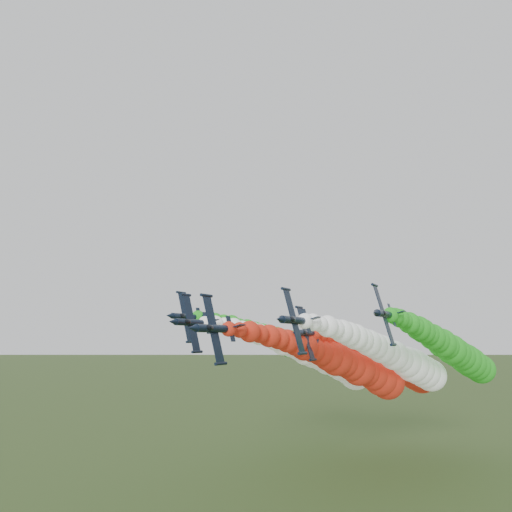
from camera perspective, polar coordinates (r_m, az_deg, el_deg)
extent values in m
cylinder|color=black|center=(79.07, -4.70, -8.27)|extent=(1.54, 10.26, 1.54)
cone|color=black|center=(74.10, -7.30, -8.15)|extent=(1.40, 2.05, 1.40)
cone|color=black|center=(83.78, -2.56, -8.35)|extent=(1.40, 1.03, 1.40)
ellipsoid|color=black|center=(76.93, -5.36, -8.14)|extent=(0.91, 2.14, 1.08)
cube|color=black|center=(78.97, -4.89, -8.30)|extent=(3.01, 2.17, 10.60)
cylinder|color=black|center=(80.04, -5.70, -4.51)|extent=(0.62, 2.97, 0.62)
cylinder|color=black|center=(78.26, -4.05, -12.17)|extent=(0.62, 2.97, 0.62)
cube|color=black|center=(82.06, -2.26, -8.09)|extent=(2.57, 1.71, 0.84)
cube|color=black|center=(82.63, -2.92, -8.30)|extent=(1.25, 1.25, 4.21)
sphere|color=#B12314|center=(82.42, -3.15, -8.33)|extent=(2.53, 2.53, 2.53)
sphere|color=#B12314|center=(85.31, -1.91, -8.45)|extent=(2.67, 2.67, 2.67)
sphere|color=#B12314|center=(88.21, -0.73, -8.63)|extent=(3.81, 3.81, 3.81)
sphere|color=#B12314|center=(91.11, 0.40, -8.86)|extent=(3.41, 3.41, 3.41)
sphere|color=#B12314|center=(94.03, 1.49, -9.11)|extent=(4.24, 4.24, 4.24)
sphere|color=#B12314|center=(96.96, 2.55, -9.38)|extent=(4.20, 4.20, 4.20)
sphere|color=#B12314|center=(99.90, 3.57, -9.67)|extent=(4.57, 4.57, 4.57)
sphere|color=#B12314|center=(102.86, 4.56, -9.96)|extent=(4.92, 4.92, 4.92)
sphere|color=#B12314|center=(105.82, 5.52, -10.27)|extent=(5.82, 5.82, 5.82)
sphere|color=#B12314|center=(108.80, 6.45, -10.58)|extent=(5.47, 5.47, 5.47)
sphere|color=#B12314|center=(111.79, 7.37, -10.89)|extent=(5.77, 5.77, 5.77)
sphere|color=#B12314|center=(114.79, 8.25, -11.21)|extent=(6.79, 6.79, 6.79)
sphere|color=#B12314|center=(117.81, 9.12, -11.53)|extent=(7.67, 7.67, 7.67)
sphere|color=#B12314|center=(120.84, 9.97, -11.85)|extent=(6.80, 6.80, 6.80)
sphere|color=#B12314|center=(123.88, 10.81, -12.17)|extent=(7.16, 7.16, 7.16)
sphere|color=#B12314|center=(126.94, 11.62, -12.49)|extent=(8.27, 8.27, 8.27)
sphere|color=#B12314|center=(130.02, 12.43, -12.81)|extent=(6.96, 6.96, 6.96)
sphere|color=#B12314|center=(133.11, 13.21, -13.12)|extent=(7.50, 7.50, 7.50)
sphere|color=#B12314|center=(136.22, 13.99, -13.44)|extent=(8.70, 8.70, 8.70)
sphere|color=#B12314|center=(139.34, 14.75, -13.75)|extent=(9.05, 9.05, 9.05)
cylinder|color=black|center=(94.21, -7.24, -7.55)|extent=(1.54, 10.26, 1.54)
cone|color=black|center=(89.39, -9.54, -7.41)|extent=(1.40, 2.05, 1.40)
cone|color=black|center=(98.78, -5.32, -7.67)|extent=(1.40, 1.03, 1.40)
ellipsoid|color=black|center=(92.11, -7.86, -7.43)|extent=(0.91, 2.14, 1.08)
cube|color=black|center=(94.12, -7.41, -7.58)|extent=(3.01, 2.17, 10.60)
cylinder|color=black|center=(95.28, -8.04, -4.40)|extent=(0.62, 2.97, 0.62)
cylinder|color=black|center=(93.27, -6.75, -10.82)|extent=(0.62, 2.97, 0.62)
cube|color=black|center=(97.04, -5.11, -7.44)|extent=(2.57, 1.71, 0.84)
cube|color=black|center=(97.65, -5.66, -7.62)|extent=(1.25, 1.25, 4.21)
sphere|color=white|center=(97.46, -5.85, -7.64)|extent=(2.68, 2.68, 2.68)
sphere|color=white|center=(100.26, -4.73, -7.77)|extent=(3.43, 3.43, 3.43)
sphere|color=white|center=(103.06, -3.64, -7.95)|extent=(3.35, 3.35, 3.35)
sphere|color=white|center=(105.87, -2.59, -8.17)|extent=(4.03, 4.03, 4.03)
sphere|color=white|center=(108.69, -1.57, -8.41)|extent=(3.88, 3.88, 3.88)
sphere|color=white|center=(111.52, -0.58, -8.68)|extent=(4.80, 4.80, 4.80)
sphere|color=white|center=(114.35, 0.39, -8.95)|extent=(4.84, 4.84, 4.84)
sphere|color=white|center=(117.20, 1.33, -9.24)|extent=(4.38, 4.38, 4.38)
sphere|color=white|center=(120.06, 2.25, -9.53)|extent=(5.21, 5.21, 5.21)
sphere|color=white|center=(122.92, 3.15, -9.83)|extent=(6.25, 6.25, 6.25)
sphere|color=white|center=(125.80, 4.03, -10.14)|extent=(5.92, 5.92, 5.92)
sphere|color=white|center=(128.69, 4.89, -10.44)|extent=(6.13, 6.13, 6.13)
sphere|color=white|center=(131.60, 5.74, -10.76)|extent=(7.27, 7.27, 7.27)
sphere|color=white|center=(134.51, 6.57, -11.07)|extent=(7.23, 7.23, 7.23)
sphere|color=white|center=(137.44, 7.39, -11.38)|extent=(7.10, 7.10, 7.10)
sphere|color=white|center=(140.38, 8.20, -11.70)|extent=(7.85, 7.85, 7.85)
sphere|color=white|center=(143.34, 8.99, -12.01)|extent=(7.62, 7.62, 7.62)
sphere|color=white|center=(146.31, 9.77, -12.33)|extent=(8.18, 8.18, 8.18)
sphere|color=white|center=(149.30, 10.54, -12.64)|extent=(8.49, 8.49, 8.49)
sphere|color=white|center=(152.30, 11.31, -12.95)|extent=(9.79, 9.79, 9.79)
cylinder|color=black|center=(83.32, 4.53, -7.35)|extent=(1.54, 10.26, 1.54)
cone|color=black|center=(77.86, 2.68, -7.23)|extent=(1.40, 2.05, 1.40)
cone|color=black|center=(88.44, 6.04, -7.44)|extent=(1.40, 1.03, 1.40)
ellipsoid|color=black|center=(81.07, 4.15, -7.21)|extent=(0.91, 2.14, 1.08)
cube|color=black|center=(83.18, 4.36, -7.38)|extent=(3.01, 2.17, 10.60)
cylinder|color=black|center=(84.13, 3.43, -3.80)|extent=(0.62, 2.97, 0.62)
cylinder|color=black|center=(82.58, 5.33, -11.01)|extent=(0.62, 2.97, 0.62)
cube|color=black|center=(86.81, 6.49, -7.17)|extent=(2.57, 1.71, 0.84)
cube|color=black|center=(87.22, 5.82, -7.39)|extent=(1.25, 1.25, 4.21)
sphere|color=white|center=(86.97, 5.63, -7.41)|extent=(2.74, 2.74, 2.74)
sphere|color=white|center=(90.09, 6.51, -7.54)|extent=(3.14, 3.14, 3.14)
sphere|color=white|center=(93.20, 7.35, -7.72)|extent=(2.95, 2.95, 2.95)
sphere|color=white|center=(96.32, 8.18, -7.95)|extent=(4.15, 4.15, 4.15)
sphere|color=white|center=(99.43, 8.98, -8.19)|extent=(3.87, 3.87, 3.87)
sphere|color=white|center=(102.55, 9.76, -8.46)|extent=(4.64, 4.64, 4.64)
sphere|color=white|center=(105.67, 10.52, -8.74)|extent=(4.99, 4.99, 4.99)
sphere|color=white|center=(108.80, 11.26, -9.03)|extent=(5.42, 5.42, 5.42)
sphere|color=white|center=(111.93, 11.99, -9.33)|extent=(5.22, 5.22, 5.22)
sphere|color=white|center=(115.07, 12.71, -9.63)|extent=(5.83, 5.83, 5.83)
sphere|color=white|center=(118.22, 13.41, -9.94)|extent=(5.99, 5.99, 5.99)
sphere|color=white|center=(121.37, 14.10, -10.25)|extent=(6.50, 6.50, 6.50)
sphere|color=white|center=(124.53, 14.78, -10.56)|extent=(6.18, 6.18, 6.18)
sphere|color=white|center=(127.70, 15.46, -10.88)|extent=(7.07, 7.07, 7.07)
sphere|color=white|center=(130.88, 16.12, -11.19)|extent=(6.64, 6.64, 6.64)
sphere|color=white|center=(134.08, 16.77, -11.50)|extent=(7.66, 7.66, 7.66)
sphere|color=white|center=(137.28, 17.42, -11.81)|extent=(8.60, 8.60, 8.60)
sphere|color=white|center=(140.49, 18.05, -12.12)|extent=(8.40, 8.40, 8.40)
sphere|color=white|center=(143.72, 18.69, -12.43)|extent=(8.47, 8.47, 8.47)
sphere|color=white|center=(146.97, 19.31, -12.74)|extent=(8.56, 8.56, 8.56)
cylinder|color=black|center=(108.67, -7.88, -6.88)|extent=(1.54, 10.26, 1.54)
cone|color=black|center=(103.89, -9.88, -6.72)|extent=(1.40, 2.05, 1.40)
cone|color=black|center=(113.20, -6.18, -7.01)|extent=(1.40, 1.03, 1.40)
ellipsoid|color=black|center=(106.59, -8.42, -6.76)|extent=(0.91, 2.14, 1.08)
cube|color=black|center=(108.59, -8.02, -6.90)|extent=(3.01, 2.17, 10.60)
cylinder|color=black|center=(109.79, -8.56, -4.15)|extent=(0.62, 2.97, 0.62)
cylinder|color=black|center=(107.64, -7.47, -9.71)|extent=(0.62, 2.97, 0.62)
cube|color=black|center=(111.46, -6.01, -6.80)|extent=(2.57, 1.71, 0.84)
cube|color=black|center=(112.08, -6.48, -6.96)|extent=(1.25, 1.25, 4.21)
sphere|color=#20931C|center=(111.90, -6.65, -6.98)|extent=(3.05, 3.05, 3.05)
sphere|color=#20931C|center=(114.66, -5.65, -7.11)|extent=(2.84, 2.84, 2.84)
sphere|color=#20931C|center=(117.43, -4.68, -7.29)|extent=(3.30, 3.30, 3.30)
sphere|color=#20931C|center=(120.19, -3.73, -7.50)|extent=(3.50, 3.50, 3.50)
sphere|color=#20931C|center=(122.97, -2.80, -7.73)|extent=(4.24, 4.24, 4.24)
sphere|color=#20931C|center=(125.75, -1.90, -7.98)|extent=(3.71, 3.71, 3.71)
sphere|color=#20931C|center=(128.53, -1.01, -8.24)|extent=(4.54, 4.54, 4.54)
sphere|color=#20931C|center=(131.32, -0.15, -8.52)|extent=(4.70, 4.70, 4.70)
sphere|color=#20931C|center=(134.12, 0.71, -8.80)|extent=(5.14, 5.14, 5.14)
sphere|color=#20931C|center=(136.93, 1.54, -9.09)|extent=(5.85, 5.85, 5.85)
sphere|color=#20931C|center=(139.74, 2.36, -9.38)|extent=(6.38, 6.38, 6.38)
sphere|color=#20931C|center=(142.57, 3.17, -9.68)|extent=(6.74, 6.74, 6.74)
sphere|color=#20931C|center=(145.40, 3.97, -9.98)|extent=(7.77, 7.77, 7.77)
sphere|color=#20931C|center=(148.25, 4.76, -10.28)|extent=(7.09, 7.09, 7.09)
sphere|color=#20931C|center=(151.11, 5.53, -10.59)|extent=(7.24, 7.24, 7.24)
sphere|color=#20931C|center=(153.98, 6.30, -10.90)|extent=(7.74, 7.74, 7.74)
sphere|color=#20931C|center=(156.86, 7.05, -11.20)|extent=(8.07, 8.07, 8.07)
sphere|color=#20931C|center=(159.75, 7.80, -11.51)|extent=(7.58, 7.58, 7.58)
sphere|color=#20931C|center=(162.66, 8.54, -11.82)|extent=(9.06, 9.06, 9.06)
sphere|color=#20931C|center=(165.58, 9.27, -12.12)|extent=(8.24, 8.24, 8.24)
cylinder|color=black|center=(91.89, 14.53, -6.46)|extent=(1.54, 10.26, 1.54)
cone|color=black|center=(86.05, 13.51, -6.32)|extent=(1.40, 2.05, 1.40)
cone|color=black|center=(97.31, 15.35, -6.57)|extent=(1.40, 1.03, 1.40)
ellipsoid|color=black|center=(89.58, 14.43, -6.32)|extent=(0.91, 2.14, 1.08)
cube|color=black|center=(91.71, 14.39, -6.49)|extent=(3.01, 2.17, 10.60)
cylinder|color=black|center=(92.46, 13.40, -3.26)|extent=(0.62, 2.97, 0.62)
cylinder|color=black|center=(91.27, 15.41, -9.75)|extent=(0.62, 2.97, 0.62)
cube|color=black|center=(95.81, 15.91, -6.30)|extent=(2.57, 1.71, 0.84)
cube|color=black|center=(96.05, 15.27, -6.51)|extent=(1.25, 1.25, 4.21)
sphere|color=#20931C|center=(95.76, 15.13, -6.54)|extent=(2.91, 2.91, 2.91)
sphere|color=#20931C|center=(99.05, 15.62, -6.67)|extent=(3.29, 3.29, 3.29)
sphere|color=#20931C|center=(102.33, 16.11, -6.85)|extent=(3.71, 3.71, 3.71)
sphere|color=#20931C|center=(105.60, 16.60, -7.07)|extent=(3.28, 3.28, 3.28)
sphere|color=#20931C|center=(108.87, 17.09, -7.31)|extent=(4.48, 4.48, 4.48)
sphere|color=#20931C|center=(112.14, 17.57, -7.57)|extent=(4.41, 4.41, 4.41)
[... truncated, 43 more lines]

